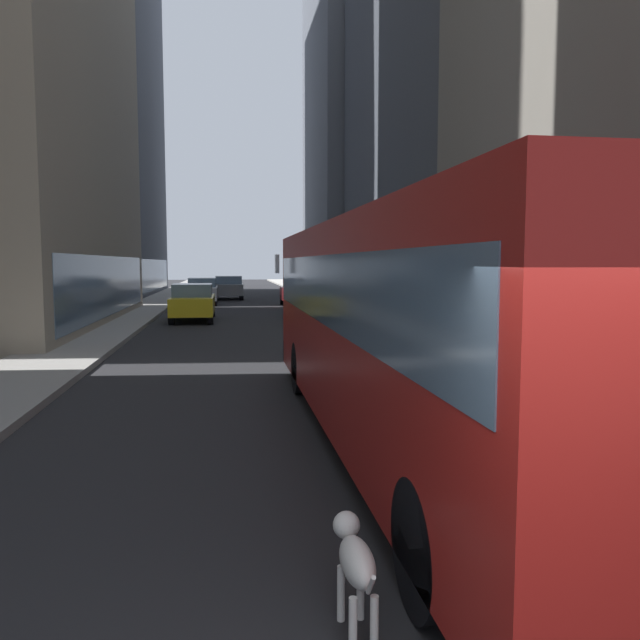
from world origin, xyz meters
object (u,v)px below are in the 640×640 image
object	(u,v)px
car_red_coupe	(299,292)
car_grey_wagon	(229,287)
car_yellow_taxi	(193,302)
car_silver_sedan	(203,291)
box_truck	(322,283)
transit_bus	(413,317)
dalmatian_dog	(355,559)

from	to	relation	value
car_red_coupe	car_grey_wagon	distance (m)	9.12
car_yellow_taxi	car_silver_sedan	size ratio (longest dim) A/B	1.00
box_truck	transit_bus	bearing A→B (deg)	-94.85
box_truck	dalmatian_dog	bearing A→B (deg)	-98.10
transit_bus	car_grey_wagon	xyz separation A→B (m)	(-2.40, 35.94, -0.95)
car_grey_wagon	car_silver_sedan	bearing A→B (deg)	-106.59
car_silver_sedan	box_truck	bearing A→B (deg)	-64.45
car_red_coupe	car_silver_sedan	size ratio (longest dim) A/B	0.97
car_silver_sedan	car_grey_wagon	bearing A→B (deg)	73.41
car_yellow_taxi	car_silver_sedan	bearing A→B (deg)	90.00
car_grey_wagon	box_truck	bearing A→B (deg)	-76.82
car_red_coupe	car_grey_wagon	xyz separation A→B (m)	(-4.00, 8.19, 0.00)
transit_bus	dalmatian_dog	distance (m)	4.77
transit_bus	car_yellow_taxi	size ratio (longest dim) A/B	2.53
car_red_coupe	box_truck	bearing A→B (deg)	-90.00
transit_bus	car_yellow_taxi	bearing A→B (deg)	101.60
box_truck	dalmatian_dog	world-z (taller)	box_truck
car_grey_wagon	box_truck	world-z (taller)	box_truck
transit_bus	car_red_coupe	xyz separation A→B (m)	(1.60, 27.74, -0.95)
dalmatian_dog	car_grey_wagon	bearing A→B (deg)	91.01
car_silver_sedan	car_red_coupe	bearing A→B (deg)	-26.75
car_red_coupe	car_grey_wagon	size ratio (longest dim) A/B	1.04
transit_bus	car_silver_sedan	size ratio (longest dim) A/B	2.53
car_red_coupe	car_grey_wagon	bearing A→B (deg)	116.02
car_grey_wagon	dalmatian_dog	world-z (taller)	car_grey_wagon
transit_bus	car_red_coupe	size ratio (longest dim) A/B	2.61
transit_bus	car_silver_sedan	bearing A→B (deg)	97.46
car_yellow_taxi	transit_bus	bearing A→B (deg)	-78.40
transit_bus	dalmatian_dog	size ratio (longest dim) A/B	11.98
car_silver_sedan	car_grey_wagon	distance (m)	5.60
car_red_coupe	car_yellow_taxi	distance (m)	9.98
car_yellow_taxi	car_red_coupe	bearing A→B (deg)	55.89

